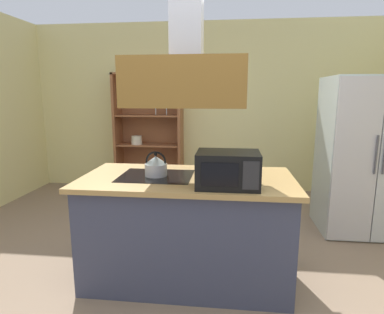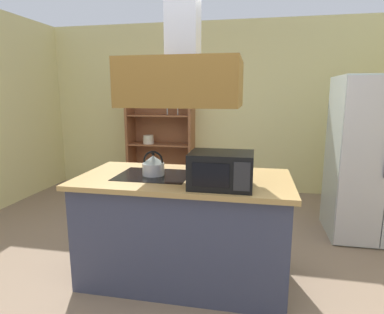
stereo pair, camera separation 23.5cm
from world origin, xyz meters
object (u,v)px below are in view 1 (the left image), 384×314
refrigerator (364,156)px  dish_cabinet (150,139)px  kettle (156,166)px  cutting_board (221,172)px  microwave (228,169)px

refrigerator → dish_cabinet: (-2.82, 1.35, -0.04)m
refrigerator → kettle: bearing=-150.3°
refrigerator → cutting_board: 1.91m
microwave → kettle: bearing=158.2°
cutting_board → refrigerator: bearing=33.6°
cutting_board → microwave: size_ratio=0.74×
kettle → dish_cabinet: bearing=105.1°
refrigerator → cutting_board: refrigerator is taller
refrigerator → kettle: size_ratio=8.52×
microwave → cutting_board: bearing=98.9°
refrigerator → dish_cabinet: size_ratio=0.93×
kettle → microwave: (0.60, -0.24, 0.04)m
kettle → microwave: bearing=-21.8°
dish_cabinet → microwave: bearing=-65.3°
refrigerator → cutting_board: bearing=-146.4°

